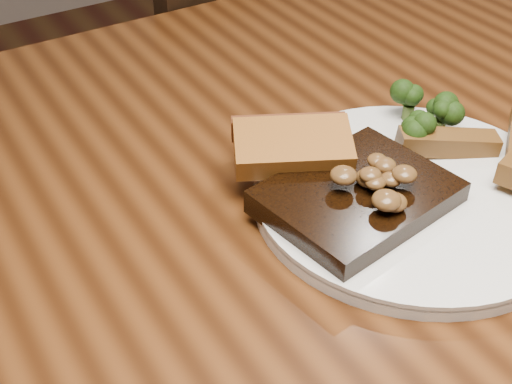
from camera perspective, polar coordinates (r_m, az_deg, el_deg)
dining_table at (r=0.70m, az=1.70°, el=-7.77°), size 1.60×0.90×0.75m
chair_far at (r=1.36m, az=-3.55°, el=5.95°), size 0.47×0.47×0.81m
plate at (r=0.66m, az=12.37°, el=-0.44°), size 0.30×0.30×0.01m
steak at (r=0.62m, az=8.09°, el=-0.44°), size 0.17×0.14×0.02m
steak_bone at (r=0.60m, az=11.22°, el=-3.46°), size 0.13×0.03×0.02m
mushroom_pile at (r=0.61m, az=9.20°, el=1.33°), size 0.07×0.07×0.03m
garlic_bread at (r=0.66m, az=2.91°, el=2.23°), size 0.12×0.10×0.02m
potato_wedges at (r=0.69m, az=18.43°, el=2.09°), size 0.12×0.12×0.02m
broccoli_cluster at (r=0.73m, az=12.88°, el=5.87°), size 0.07×0.07×0.04m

